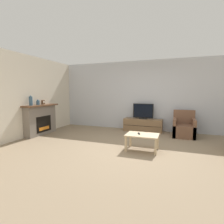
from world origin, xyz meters
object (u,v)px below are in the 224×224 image
fireplace (41,119)px  coffee_table (142,137)px  mantel_vase_centre_left (38,102)px  tv (143,112)px  mantel_vase_left (31,101)px  tv_stand (143,125)px  mantel_clock (43,102)px  armchair (184,128)px  remote (139,134)px

fireplace → coffee_table: 3.71m
mantel_vase_centre_left → tv: mantel_vase_centre_left is taller
mantel_vase_left → tv_stand: (3.27, 2.18, -0.97)m
tv → tv_stand: bearing=90.0°
mantel_vase_centre_left → tv_stand: mantel_vase_centre_left is taller
mantel_clock → tv: mantel_clock is taller
mantel_vase_left → tv: size_ratio=0.43×
mantel_vase_left → coffee_table: mantel_vase_left is taller
tv_stand → mantel_vase_left: bearing=-146.3°
armchair → remote: 2.23m
armchair → coffee_table: size_ratio=1.08×
remote → mantel_vase_left: bearing=157.2°
mantel_clock → armchair: bearing=15.5°
tv_stand → armchair: 1.47m
fireplace → coffee_table: (3.67, -0.48, -0.18)m
fireplace → mantel_vase_left: (0.02, -0.42, 0.67)m
remote → fireplace: bearing=150.6°
mantel_clock → fireplace: bearing=-97.1°
remote → armchair: bearing=37.1°
mantel_vase_left → remote: bearing=-0.8°
mantel_vase_left → mantel_vase_centre_left: (0.00, 0.31, -0.07)m
fireplace → mantel_vase_centre_left: (0.02, -0.10, 0.60)m
mantel_vase_centre_left → remote: 3.65m
tv → coffee_table: size_ratio=0.95×
tv_stand → coffee_table: bearing=-80.2°
armchair → remote: size_ratio=5.67×
fireplace → mantel_clock: (0.02, 0.14, 0.59)m
tv_stand → armchair: (1.44, -0.32, 0.05)m
mantel_vase_left → armchair: bearing=21.6°
remote → mantel_vase_centre_left: bearing=152.2°
mantel_clock → armchair: mantel_clock is taller
mantel_vase_centre_left → remote: mantel_vase_centre_left is taller
fireplace → armchair: (4.73, 1.44, -0.25)m
mantel_vase_left → mantel_vase_centre_left: size_ratio=1.78×
tv → armchair: 1.54m
fireplace → armchair: size_ratio=1.59×
fireplace → mantel_vase_centre_left: 0.61m
fireplace → tv_stand: bearing=28.2°
tv_stand → remote: size_ratio=9.38×
fireplace → armchair: 4.95m
tv_stand → armchair: bearing=-12.4°
mantel_vase_centre_left → mantel_clock: (0.00, 0.24, -0.01)m
mantel_vase_centre_left → coffee_table: mantel_vase_centre_left is taller
mantel_clock → tv_stand: size_ratio=0.10×
fireplace → coffee_table: bearing=-7.4°
fireplace → tv_stand: (3.29, 1.76, -0.30)m
mantel_clock → tv_stand: 3.76m
mantel_vase_left → coffee_table: bearing=-0.9°
tv_stand → coffee_table: 2.27m
coffee_table → remote: bearing=172.2°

